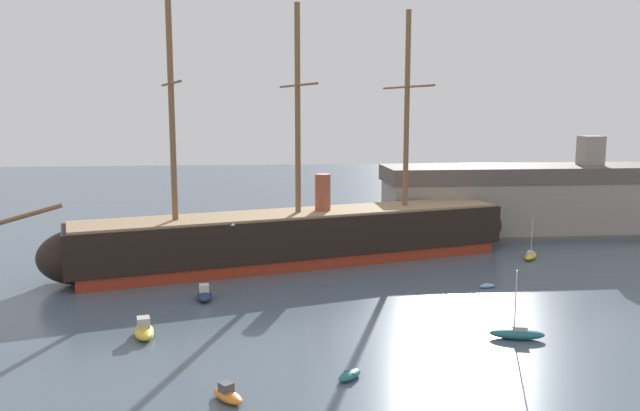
{
  "coord_description": "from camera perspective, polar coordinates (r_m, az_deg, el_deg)",
  "views": [
    {
      "loc": [
        -6.78,
        -28.18,
        19.66
      ],
      "look_at": [
        -0.5,
        34.49,
        10.11
      ],
      "focal_mm": 35.79,
      "sensor_mm": 36.0,
      "label": 1
    }
  ],
  "objects": [
    {
      "name": "motorboat_distant_centre",
      "position": [
        93.35,
        -1.28,
        -3.16
      ],
      "size": [
        4.49,
        2.81,
        1.75
      ],
      "color": "#1E284C",
      "rests_on": "ground"
    },
    {
      "name": "motorboat_foreground_left",
      "position": [
        45.64,
        -8.26,
        -16.39
      ],
      "size": [
        2.72,
        3.1,
        1.23
      ],
      "color": "orange",
      "rests_on": "ground"
    },
    {
      "name": "seagull_in_flight",
      "position": [
        60.83,
        -7.82,
        -1.75
      ],
      "size": [
        0.41,
        1.06,
        0.13
      ],
      "color": "silver"
    },
    {
      "name": "tall_ship",
      "position": [
        81.61,
        -1.95,
        -2.78
      ],
      "size": [
        65.94,
        24.3,
        32.48
      ],
      "color": "maroon",
      "rests_on": "ground"
    },
    {
      "name": "sailboat_mid_right",
      "position": [
        58.6,
        17.21,
        -10.86
      ],
      "size": [
        4.87,
        2.45,
        6.09
      ],
      "color": "#236670",
      "rests_on": "ground"
    },
    {
      "name": "dinghy_near_centre",
      "position": [
        48.54,
        2.66,
        -14.91
      ],
      "size": [
        2.42,
        2.49,
        0.57
      ],
      "color": "#236670",
      "rests_on": "ground"
    },
    {
      "name": "dockside_warehouse_right",
      "position": [
        105.43,
        18.49,
        0.43
      ],
      "size": [
        50.59,
        13.2,
        15.51
      ],
      "color": "#565659",
      "rests_on": "ground"
    },
    {
      "name": "motorboat_alongside_bow",
      "position": [
        68.05,
        -10.31,
        -7.84
      ],
      "size": [
        1.88,
        3.85,
        1.56
      ],
      "color": "#1E284C",
      "rests_on": "ground"
    },
    {
      "name": "sailboat_far_left",
      "position": [
        87.69,
        -18.36,
        -4.5
      ],
      "size": [
        1.88,
        4.04,
        5.06
      ],
      "color": "#7FB2D6",
      "rests_on": "ground"
    },
    {
      "name": "sailboat_far_right",
      "position": [
        89.12,
        18.31,
        -4.26
      ],
      "size": [
        3.51,
        4.25,
        5.59
      ],
      "color": "gold",
      "rests_on": "ground"
    },
    {
      "name": "dinghy_alongside_stern",
      "position": [
        73.76,
        14.72,
        -6.95
      ],
      "size": [
        2.0,
        1.16,
        0.44
      ],
      "color": "#7FB2D6",
      "rests_on": "ground"
    },
    {
      "name": "motorboat_mid_left",
      "position": [
        58.62,
        -15.47,
        -10.69
      ],
      "size": [
        2.53,
        4.28,
        1.68
      ],
      "color": "gold",
      "rests_on": "ground"
    }
  ]
}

